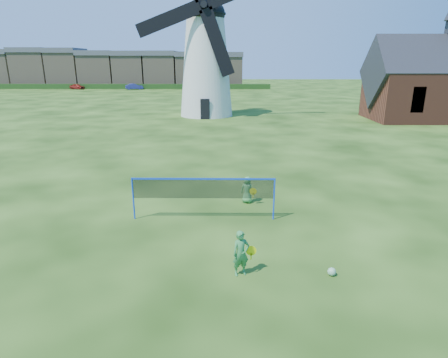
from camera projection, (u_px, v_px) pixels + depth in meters
name	position (u px, v px, depth m)	size (l,w,h in m)	color
ground	(218.00, 224.00, 13.01)	(220.00, 220.00, 0.00)	black
windmill	(206.00, 59.00, 37.28)	(12.83, 5.37, 16.78)	silver
chapel	(444.00, 84.00, 35.24)	(13.99, 6.78, 11.83)	brown
badminton_net	(203.00, 189.00, 13.10)	(5.05, 0.05, 1.55)	blue
player_girl	(241.00, 253.00, 9.77)	(0.68, 0.43, 1.25)	#348342
player_boy	(247.00, 190.00, 14.85)	(0.67, 0.50, 1.08)	#51A54F
play_ball	(332.00, 272.00, 9.87)	(0.22, 0.22, 0.22)	green
terraced_houses	(111.00, 69.00, 80.69)	(55.67, 8.40, 8.14)	gray
hedge	(118.00, 86.00, 75.97)	(62.00, 0.80, 1.00)	#193814
car_left	(77.00, 87.00, 75.15)	(1.28, 3.19, 1.09)	maroon
car_right	(134.00, 87.00, 74.50)	(1.21, 3.48, 1.14)	navy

